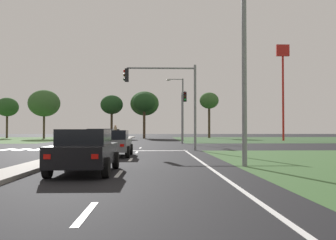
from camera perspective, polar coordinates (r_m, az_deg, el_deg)
The scene contains 35 objects.
ground_plane at distance 34.01m, azimuth -9.93°, elevation -3.98°, with size 200.00×200.00×0.00m, color black.
grass_verge_far_right at distance 61.77m, azimuth 17.75°, elevation -2.80°, with size 35.00×35.00×0.01m, color #2D4C28.
median_island_near at distance 15.46m, azimuth -19.86°, elevation -6.67°, with size 1.20×22.00×0.14m, color gray.
median_island_far at distance 58.86m, azimuth -6.53°, elevation -2.86°, with size 1.20×36.00×0.14m, color gray.
lane_dash_near at distance 7.02m, azimuth -12.32°, elevation -13.66°, with size 0.14×2.00×0.01m, color silver.
lane_dash_second at distance 12.89m, azimuth -7.45°, elevation -8.09°, with size 0.14×2.00×0.01m, color silver.
lane_dash_third at distance 18.85m, azimuth -5.69°, elevation -6.00°, with size 0.14×2.00×0.01m, color silver.
lane_dash_fourth at distance 24.82m, azimuth -4.77°, elevation -4.91°, with size 0.14×2.00×0.01m, color silver.
lane_dash_fifth at distance 30.81m, azimuth -4.22°, elevation -4.25°, with size 0.14×2.00×0.01m, color silver.
edge_line_right at distance 15.86m, azimuth 5.81°, elevation -6.85°, with size 0.14×24.00×0.01m, color silver.
stop_bar_near at distance 26.71m, azimuth -3.92°, elevation -4.67°, with size 6.40×0.50×0.01m, color silver.
crosswalk_bar_near at distance 30.59m, azimuth -23.32°, elevation -4.15°, with size 0.70×2.80×0.01m, color silver.
crosswalk_bar_second at distance 30.19m, azimuth -21.28°, elevation -4.21°, with size 0.70×2.80×0.01m, color silver.
crosswalk_bar_third at distance 29.83m, azimuth -19.19°, elevation -4.26°, with size 0.70×2.80×0.01m, color silver.
crosswalk_bar_fourth at distance 29.51m, azimuth -17.05°, elevation -4.31°, with size 0.70×2.80×0.01m, color silver.
crosswalk_bar_fifth at distance 29.23m, azimuth -14.87°, elevation -4.35°, with size 0.70×2.80×0.01m, color silver.
crosswalk_bar_sixth at distance 28.99m, azimuth -12.65°, elevation -4.39°, with size 0.70×2.80×0.01m, color silver.
crosswalk_bar_seventh at distance 28.80m, azimuth -10.39°, elevation -4.42°, with size 0.70×2.80×0.01m, color silver.
car_grey_second at distance 21.41m, azimuth -8.32°, elevation -3.45°, with size 2.02×4.28×1.47m.
car_beige_third at distance 32.16m, azimuth -10.37°, elevation -2.69°, with size 4.62×1.98×1.57m.
car_maroon_fourth at distance 56.26m, azimuth -8.99°, elevation -2.16°, with size 2.04×4.28×1.60m.
car_black_fifth at distance 13.29m, azimuth -12.45°, elevation -4.55°, with size 2.01×4.44×1.51m.
car_red_sixth at distance 64.97m, azimuth -8.09°, elevation -2.07°, with size 2.04×4.16×1.60m.
traffic_signal_far_right at distance 38.93m, azimuth 2.31°, elevation 1.84°, with size 0.32×4.16×5.48m.
traffic_signal_near_right at distance 27.21m, azimuth 0.27°, elevation 4.39°, with size 5.29×0.32×6.20m.
street_lamp_near at distance 16.31m, azimuth 11.46°, elevation 13.75°, with size 0.88×2.19×10.43m.
street_lamp_third at distance 49.72m, azimuth 2.02°, elevation 2.17°, with size 2.29×0.33×8.28m.
pedestrian_at_median at distance 41.98m, azimuth -7.98°, elevation -1.75°, with size 0.34×0.34×1.88m.
fastfood_pole_sign at distance 54.50m, azimuth 17.02°, elevation 7.05°, with size 1.80×0.40×13.24m.
treeline_near at distance 73.06m, azimuth -23.21°, elevation 1.80°, with size 3.96×3.96×7.26m.
treeline_second at distance 67.62m, azimuth -18.27°, elevation 2.42°, with size 5.37×5.37×8.31m.
treeline_third at distance 66.55m, azimuth -8.54°, elevation 2.28°, with size 3.92×3.92×7.56m.
treeline_fourth at distance 64.06m, azimuth -3.63°, elevation 2.65°, with size 3.84×3.84×7.81m.
treeline_fifth at distance 68.43m, azimuth -3.57°, elevation 2.50°, with size 5.18×5.18×8.47m.
treeline_sixth at distance 68.95m, azimuth 6.25°, elevation 2.87°, with size 3.48×3.48×8.31m.
Camera 1 is at (4.73, -3.65, 1.49)m, focal length 40.18 mm.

